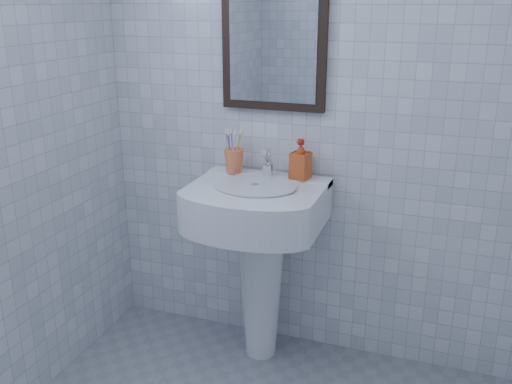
% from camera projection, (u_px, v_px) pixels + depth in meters
% --- Properties ---
extents(wall_back, '(2.20, 0.02, 2.50)m').
position_uv_depth(wall_back, '(321.00, 110.00, 2.66)').
color(wall_back, white).
rests_on(wall_back, ground).
extents(washbasin, '(0.61, 0.45, 0.94)m').
position_uv_depth(washbasin, '(259.00, 242.00, 2.74)').
color(washbasin, white).
rests_on(washbasin, ground).
extents(faucet, '(0.06, 0.13, 0.14)m').
position_uv_depth(faucet, '(267.00, 165.00, 2.72)').
color(faucet, silver).
rests_on(faucet, washbasin).
extents(toothbrush_cup, '(0.12, 0.12, 0.12)m').
position_uv_depth(toothbrush_cup, '(234.00, 161.00, 2.78)').
color(toothbrush_cup, orange).
rests_on(toothbrush_cup, washbasin).
extents(soap_dispenser, '(0.10, 0.10, 0.19)m').
position_uv_depth(soap_dispenser, '(301.00, 159.00, 2.67)').
color(soap_dispenser, '#B82E12').
rests_on(soap_dispenser, washbasin).
extents(wall_mirror, '(0.50, 0.04, 0.62)m').
position_uv_depth(wall_mirror, '(274.00, 43.00, 2.62)').
color(wall_mirror, black).
rests_on(wall_mirror, wall_back).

